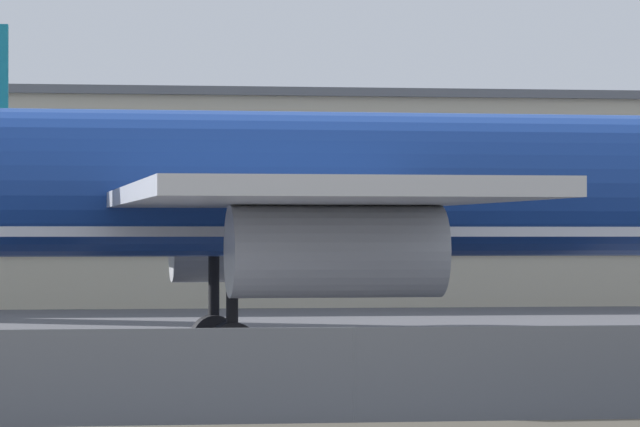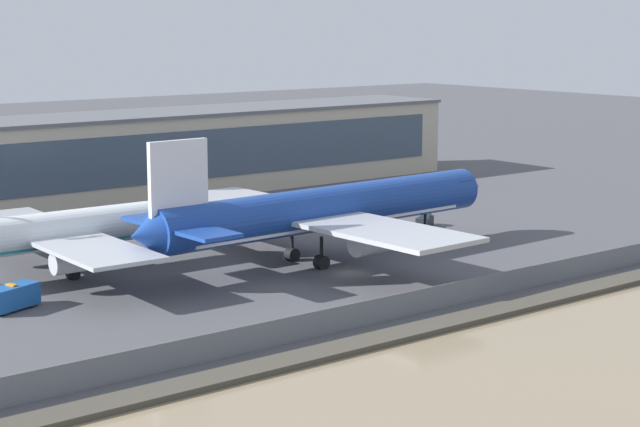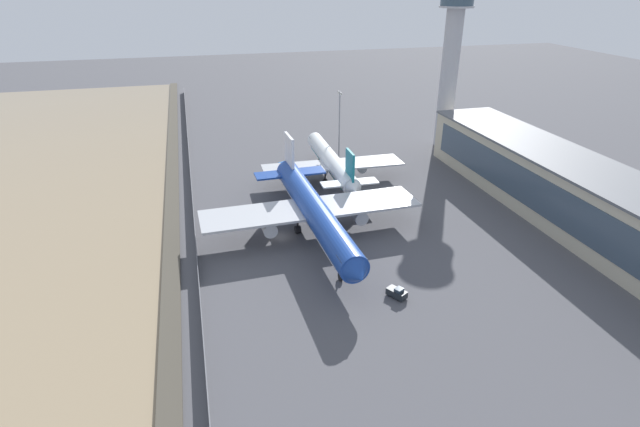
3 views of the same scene
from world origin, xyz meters
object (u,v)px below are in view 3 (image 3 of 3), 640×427
at_px(control_tower, 451,57).
at_px(apron_light_mast_apron_west, 339,120).
at_px(cargo_jet_blue, 313,210).
at_px(baggage_tug, 397,293).
at_px(ops_van, 287,168).
at_px(passenger_jet_white_teal, 332,162).

xyz_separation_m(control_tower, apron_light_mast_apron_west, (2.09, -32.74, -15.12)).
bearing_deg(apron_light_mast_apron_west, cargo_jet_blue, -22.53).
relative_size(cargo_jet_blue, baggage_tug, 14.02).
relative_size(ops_van, control_tower, 0.12).
xyz_separation_m(cargo_jet_blue, control_tower, (-46.47, 51.14, 19.68)).
height_order(control_tower, apron_light_mast_apron_west, control_tower).
xyz_separation_m(cargo_jet_blue, baggage_tug, (23.03, 7.81, -4.92)).
relative_size(passenger_jet_white_teal, baggage_tug, 11.32).
relative_size(passenger_jet_white_teal, apron_light_mast_apron_west, 2.23).
relative_size(baggage_tug, apron_light_mast_apron_west, 0.20).
bearing_deg(passenger_jet_white_teal, apron_light_mast_apron_west, 157.63).
bearing_deg(baggage_tug, control_tower, 148.06).
distance_m(ops_van, control_tower, 56.11).
bearing_deg(baggage_tug, cargo_jet_blue, -161.26).
bearing_deg(cargo_jet_blue, apron_light_mast_apron_west, 157.47).
relative_size(control_tower, apron_light_mast_apron_west, 2.50).
xyz_separation_m(passenger_jet_white_teal, control_tower, (-18.96, 39.67, 20.65)).
distance_m(cargo_jet_blue, apron_light_mast_apron_west, 48.26).
xyz_separation_m(baggage_tug, apron_light_mast_apron_west, (-67.40, 10.59, 9.48)).
distance_m(passenger_jet_white_teal, ops_van, 12.98).
distance_m(cargo_jet_blue, ops_van, 35.67).
distance_m(cargo_jet_blue, passenger_jet_white_teal, 29.83).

